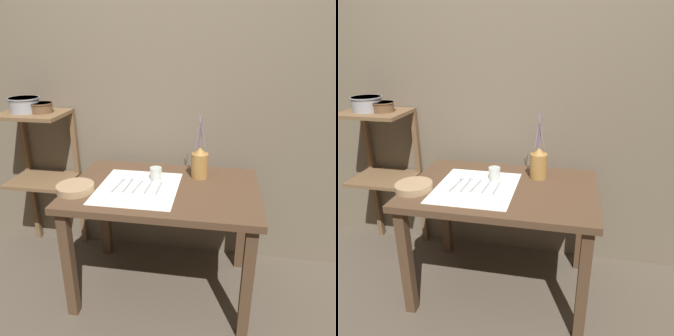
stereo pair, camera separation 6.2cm
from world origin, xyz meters
TOP-DOWN VIEW (x-y plane):
  - ground_plane at (0.00, 0.00)m, footprint 12.00×12.00m
  - stone_wall_back at (0.00, 0.48)m, footprint 7.00×0.06m
  - wooden_table at (0.00, 0.00)m, footprint 1.12×0.74m
  - wooden_shelf_unit at (-0.94, 0.30)m, footprint 0.44×0.35m
  - linen_cloth at (-0.14, -0.05)m, footprint 0.47×0.51m
  - pitcher_with_flowers at (0.20, 0.18)m, footprint 0.11×0.11m
  - wooden_bowl at (-0.49, -0.15)m, footprint 0.22×0.22m
  - glass_tumbler_near at (-0.06, 0.09)m, footprint 0.07×0.07m
  - spoon_outer at (-0.26, 0.00)m, footprint 0.04×0.19m
  - spoon_inner at (-0.21, 0.01)m, footprint 0.03×0.19m
  - knife_center at (-0.15, -0.04)m, footprint 0.03×0.18m
  - fork_outer at (-0.09, -0.04)m, footprint 0.02×0.18m
  - fork_inner at (-0.02, -0.04)m, footprint 0.01×0.18m
  - metal_pot_large at (-0.99, 0.26)m, footprint 0.21×0.21m
  - metal_pot_small at (-0.87, 0.26)m, footprint 0.15×0.15m

SIDE VIEW (x-z plane):
  - ground_plane at x=0.00m, z-range 0.00..0.00m
  - wooden_table at x=0.00m, z-range 0.27..1.01m
  - linen_cloth at x=-0.14m, z-range 0.74..0.75m
  - knife_center at x=-0.15m, z-range 0.75..0.75m
  - fork_outer at x=-0.09m, z-range 0.75..0.75m
  - fork_inner at x=-0.02m, z-range 0.75..0.75m
  - spoon_outer at x=-0.26m, z-range 0.74..0.76m
  - spoon_inner at x=-0.21m, z-range 0.74..0.76m
  - wooden_bowl at x=-0.49m, z-range 0.74..0.79m
  - wooden_shelf_unit at x=-0.94m, z-range 0.21..1.32m
  - glass_tumbler_near at x=-0.06m, z-range 0.75..0.83m
  - pitcher_with_flowers at x=0.20m, z-range 0.63..1.04m
  - metal_pot_small at x=-0.87m, z-range 1.11..1.17m
  - metal_pot_large at x=-0.99m, z-range 1.11..1.21m
  - stone_wall_back at x=0.00m, z-range 0.00..2.40m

